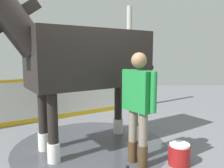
{
  "coord_description": "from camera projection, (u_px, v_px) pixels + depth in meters",
  "views": [
    {
      "loc": [
        -0.05,
        -3.81,
        1.69
      ],
      "look_at": [
        0.14,
        -0.17,
        1.2
      ],
      "focal_mm": 36.03,
      "sensor_mm": 36.0,
      "label": 1
    }
  ],
  "objects": [
    {
      "name": "horse",
      "position": [
        84.0,
        60.0,
        3.92
      ],
      "size": [
        3.1,
        2.04,
        2.73
      ],
      "rotation": [
        0.0,
        0.0,
        -2.62
      ],
      "color": "black",
      "rests_on": "ground"
    },
    {
      "name": "wash_bucket",
      "position": [
        179.0,
        154.0,
        3.45
      ],
      "size": [
        0.33,
        0.33,
        0.33
      ],
      "color": "maroon",
      "rests_on": "ground"
    },
    {
      "name": "barrier_wall",
      "position": [
        55.0,
        100.0,
        5.81
      ],
      "size": [
        5.14,
        2.99,
        1.1
      ],
      "color": "silver",
      "rests_on": "ground"
    },
    {
      "name": "wet_patch",
      "position": [
        91.0,
        145.0,
        4.2
      ],
      "size": [
        2.82,
        2.82,
        0.0
      ],
      "primitive_type": "cylinder",
      "color": "#42444C",
      "rests_on": "ground"
    },
    {
      "name": "roof_post_far",
      "position": [
        129.0,
        58.0,
        6.89
      ],
      "size": [
        0.16,
        0.16,
        3.11
      ],
      "primitive_type": "cylinder",
      "color": "#B7B2A8",
      "rests_on": "ground"
    },
    {
      "name": "handler",
      "position": [
        138.0,
        101.0,
        3.34
      ],
      "size": [
        0.46,
        0.58,
        1.71
      ],
      "rotation": [
        0.0,
        0.0,
        0.6
      ],
      "color": "#47331E",
      "rests_on": "ground"
    },
    {
      "name": "ground_plane",
      "position": [
        104.0,
        150.0,
        4.0
      ],
      "size": [
        16.0,
        16.0,
        0.02
      ],
      "primitive_type": "cube",
      "color": "slate"
    }
  ]
}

